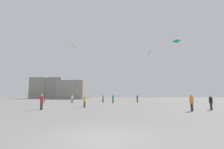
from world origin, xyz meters
The scene contains 15 objects.
ground_plane centered at (0.00, 0.00, 0.00)m, with size 300.00×300.00×0.00m, color gray.
person_in_grey centered at (-2.23, 30.62, 0.99)m, with size 0.39×0.39×1.80m.
person_in_yellow centered at (-3.50, 15.01, 0.87)m, with size 0.35×0.35×1.59m.
person_in_red centered at (-7.60, 11.51, 0.94)m, with size 0.37×0.37×1.72m.
person_in_teal centered at (0.09, 28.54, 0.99)m, with size 0.39×0.39×1.81m.
person_in_purple centered at (5.71, 31.26, 0.99)m, with size 0.39×0.39×1.80m.
person_in_orange centered at (8.26, 10.27, 0.93)m, with size 0.37×0.37×1.69m.
person_in_black centered at (11.06, 11.74, 0.87)m, with size 0.35×0.35×1.59m.
person_in_white centered at (-8.71, 28.33, 0.99)m, with size 0.39×0.39×1.80m.
kite_emerald_delta centered at (13.54, 26.93, 12.83)m, with size 8.73×4.91×12.25m.
kite_lime_diamond centered at (-7.15, 22.45, 10.81)m, with size 2.13×6.55×10.02m.
kite_violet_delta centered at (9.35, 34.13, 12.51)m, with size 4.20×3.80×11.81m.
building_left_hall centered at (-37.00, 83.93, 5.68)m, with size 17.35×14.55×11.37m.
building_centre_hall centered at (-19.00, 70.69, 4.25)m, with size 13.25×15.50×8.50m.
lamppost_east centered at (-14.92, 28.72, 3.78)m, with size 0.36×0.36×5.75m.
Camera 1 is at (0.51, -6.19, 1.54)m, focal length 25.54 mm.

